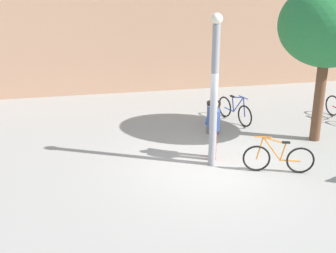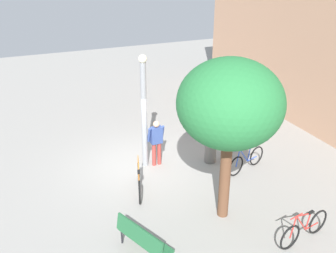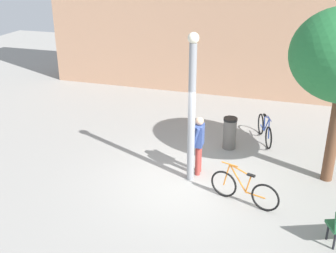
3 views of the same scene
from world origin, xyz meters
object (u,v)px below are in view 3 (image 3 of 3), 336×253
(lamppost, at_px, (192,105))
(bicycle_orange, at_px, (244,189))
(bicycle_blue, at_px, (265,130))
(trash_bin, at_px, (230,133))
(person_by_lamppost, at_px, (199,141))

(lamppost, xyz_separation_m, bicycle_orange, (1.53, -0.75, -1.74))
(bicycle_blue, relative_size, trash_bin, 1.72)
(lamppost, distance_m, person_by_lamppost, 1.23)
(bicycle_blue, distance_m, trash_bin, 1.32)
(bicycle_blue, height_order, trash_bin, trash_bin)
(bicycle_orange, bearing_deg, bicycle_blue, 87.74)
(bicycle_blue, height_order, bicycle_orange, same)
(person_by_lamppost, height_order, bicycle_orange, person_by_lamppost)
(lamppost, relative_size, bicycle_orange, 2.27)
(lamppost, relative_size, bicycle_blue, 2.28)
(lamppost, height_order, trash_bin, lamppost)
(person_by_lamppost, xyz_separation_m, bicycle_orange, (1.40, -1.13, -0.58))
(person_by_lamppost, height_order, bicycle_blue, person_by_lamppost)
(person_by_lamppost, relative_size, bicycle_blue, 0.96)
(lamppost, xyz_separation_m, bicycle_blue, (1.68, 3.07, -1.74))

